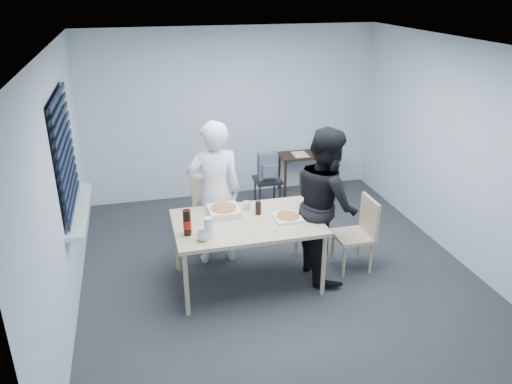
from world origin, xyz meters
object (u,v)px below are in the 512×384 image
object	(u,v)px
backpack	(268,167)
stool	(267,186)
mug_b	(247,206)
chair_far	(209,206)
chair_right	(360,229)
person_white	(215,194)
side_table	(308,158)
mug_a	(203,236)
person_black	(325,204)
dining_table	(247,226)
soda_bottle	(187,223)

from	to	relation	value
backpack	stool	bearing A→B (deg)	99.74
mug_b	chair_far	bearing A→B (deg)	112.48
chair_right	stool	xyz separation A→B (m)	(-0.64, 1.78, -0.09)
chair_right	backpack	bearing A→B (deg)	109.89
chair_right	mug_b	bearing A→B (deg)	166.79
person_white	side_table	xyz separation A→B (m)	(1.83, 1.81, -0.33)
mug_a	chair_far	bearing A→B (deg)	78.49
chair_far	backpack	size ratio (longest dim) A/B	2.29
person_black	chair_far	bearing A→B (deg)	47.31
mug_a	mug_b	bearing A→B (deg)	45.32
dining_table	person_white	xyz separation A→B (m)	(-0.25, 0.59, 0.17)
chair_right	mug_b	size ratio (longest dim) A/B	8.90
chair_far	backpack	bearing A→B (deg)	35.40
dining_table	chair_far	size ratio (longest dim) A/B	1.80
person_white	mug_b	bearing A→B (deg)	137.13
backpack	person_black	bearing A→B (deg)	-74.29
person_black	mug_b	world-z (taller)	person_black
person_black	dining_table	bearing A→B (deg)	89.59
stool	mug_b	size ratio (longest dim) A/B	5.28
soda_bottle	mug_a	bearing A→B (deg)	-49.79
mug_a	side_table	bearing A→B (deg)	52.08
chair_right	soda_bottle	distance (m)	2.07
chair_far	soda_bottle	xyz separation A→B (m)	(-0.41, -1.22, 0.40)
side_table	mug_a	xyz separation A→B (m)	(-2.11, -2.71, 0.27)
dining_table	mug_a	xyz separation A→B (m)	(-0.53, -0.32, 0.11)
chair_far	stool	world-z (taller)	chair_far
dining_table	side_table	world-z (taller)	dining_table
dining_table	stool	bearing A→B (deg)	67.76
soda_bottle	mug_b	bearing A→B (deg)	31.31
dining_table	person_white	world-z (taller)	person_white
soda_bottle	chair_right	bearing A→B (deg)	4.03
mug_b	soda_bottle	size ratio (longest dim) A/B	0.36
chair_right	mug_b	distance (m)	1.36
dining_table	soda_bottle	distance (m)	0.71
dining_table	chair_far	bearing A→B (deg)	103.36
mug_a	soda_bottle	size ratio (longest dim) A/B	0.45
side_table	backpack	distance (m)	1.08
person_black	mug_a	bearing A→B (deg)	102.15
side_table	soda_bottle	world-z (taller)	soda_bottle
dining_table	side_table	size ratio (longest dim) A/B	1.68
chair_far	mug_b	xyz separation A→B (m)	(0.32, -0.77, 0.31)
soda_bottle	person_black	bearing A→B (deg)	5.44
dining_table	chair_right	size ratio (longest dim) A/B	1.80
person_white	mug_b	world-z (taller)	person_white
chair_far	person_black	xyz separation A→B (m)	(1.16, -1.07, 0.37)
chair_far	side_table	xyz separation A→B (m)	(1.83, 1.33, 0.04)
chair_far	chair_right	bearing A→B (deg)	-33.68
person_black	soda_bottle	size ratio (longest dim) A/B	6.41
chair_right	person_white	xyz separation A→B (m)	(-1.61, 0.60, 0.37)
side_table	mug_a	bearing A→B (deg)	-127.92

